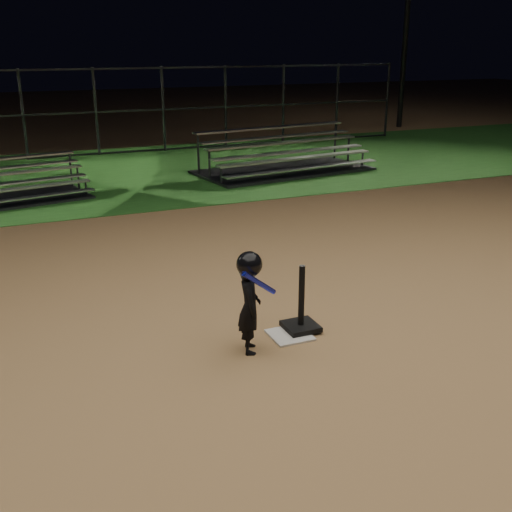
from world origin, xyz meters
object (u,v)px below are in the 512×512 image
Objects in this scene: batting_tee at (301,318)px; child_batter at (250,299)px; bleacher_left at (2,194)px; bleacher_right at (284,163)px; home_plate at (290,335)px.

child_batter reaches higher than batting_tee.
bleacher_left is 0.79× the size of bleacher_right.
child_batter is 0.24× the size of bleacher_right.
batting_tee reaches higher than home_plate.
batting_tee is at bearing -56.32° from child_batter.
batting_tee is at bearing 23.52° from home_plate.
home_plate is at bearing -58.45° from child_batter.
batting_tee is 9.33m from bleacher_right.
bleacher_left is 6.82m from bleacher_right.
bleacher_right is at bearing -6.14° from bleacher_left.
bleacher_right is (4.53, 8.75, -0.38)m from child_batter.
bleacher_right reaches higher than home_plate.
child_batter reaches higher than bleacher_right.
home_plate is at bearing -122.72° from bleacher_right.
child_batter is 8.45m from bleacher_left.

